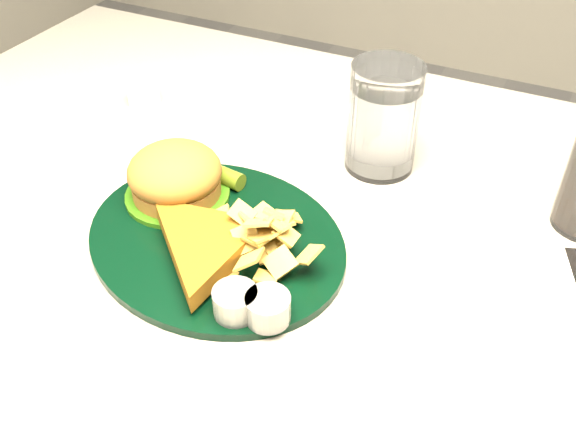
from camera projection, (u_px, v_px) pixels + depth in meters
name	position (u px, v px, depth m)	size (l,w,h in m)	color
table	(295.00, 418.00, 0.93)	(1.20, 0.80, 0.75)	#ADA69C
dinner_plate	(214.00, 218.00, 0.65)	(0.29, 0.24, 0.07)	black
water_glass	(383.00, 118.00, 0.74)	(0.08, 0.08, 0.13)	white
ramekin	(144.00, 94.00, 0.88)	(0.04, 0.04, 0.03)	white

